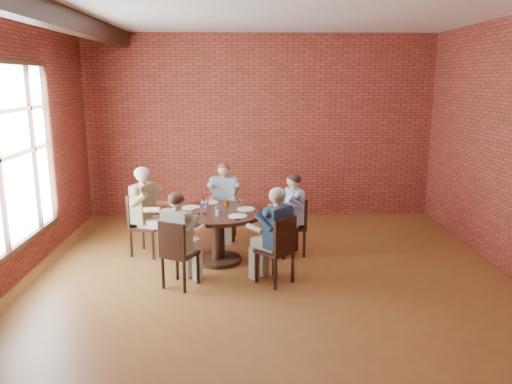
{
  "coord_description": "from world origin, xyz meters",
  "views": [
    {
      "loc": [
        -0.33,
        -5.89,
        2.57
      ],
      "look_at": [
        -0.14,
        1.0,
        1.01
      ],
      "focal_mm": 35.0,
      "sensor_mm": 36.0,
      "label": 1
    }
  ],
  "objects_px": {
    "chair_e": "(279,248)",
    "diner_c": "(147,212)",
    "diner_a": "(291,215)",
    "dining_table": "(218,226)",
    "smartphone": "(238,218)",
    "chair_a": "(295,223)",
    "chair_b": "(224,209)",
    "diner_e": "(275,236)",
    "chair_c": "(142,221)",
    "diner_d": "(180,240)",
    "diner_b": "(224,202)",
    "chair_d": "(177,252)"
  },
  "relations": [
    {
      "from": "chair_e",
      "to": "smartphone",
      "type": "height_order",
      "value": "chair_e"
    },
    {
      "from": "dining_table",
      "to": "diner_d",
      "type": "height_order",
      "value": "diner_d"
    },
    {
      "from": "chair_c",
      "to": "diner_e",
      "type": "xyz_separation_m",
      "value": [
        1.91,
        -1.16,
        0.12
      ]
    },
    {
      "from": "chair_c",
      "to": "chair_e",
      "type": "xyz_separation_m",
      "value": [
        1.96,
        -1.21,
        -0.02
      ]
    },
    {
      "from": "chair_d",
      "to": "diner_c",
      "type": "bearing_deg",
      "value": -38.02
    },
    {
      "from": "chair_a",
      "to": "chair_c",
      "type": "bearing_deg",
      "value": -106.03
    },
    {
      "from": "diner_a",
      "to": "chair_e",
      "type": "relative_size",
      "value": 1.37
    },
    {
      "from": "chair_c",
      "to": "chair_d",
      "type": "relative_size",
      "value": 1.06
    },
    {
      "from": "smartphone",
      "to": "chair_b",
      "type": "bearing_deg",
      "value": 110.35
    },
    {
      "from": "diner_a",
      "to": "smartphone",
      "type": "relative_size",
      "value": 9.0
    },
    {
      "from": "smartphone",
      "to": "chair_d",
      "type": "bearing_deg",
      "value": -132.87
    },
    {
      "from": "diner_b",
      "to": "diner_a",
      "type": "bearing_deg",
      "value": -36.06
    },
    {
      "from": "chair_b",
      "to": "smartphone",
      "type": "xyz_separation_m",
      "value": [
        0.24,
        -1.53,
        0.27
      ]
    },
    {
      "from": "diner_b",
      "to": "chair_e",
      "type": "height_order",
      "value": "diner_b"
    },
    {
      "from": "chair_e",
      "to": "diner_b",
      "type": "bearing_deg",
      "value": -112.33
    },
    {
      "from": "chair_a",
      "to": "diner_c",
      "type": "xyz_separation_m",
      "value": [
        -2.2,
        0.07,
        0.18
      ]
    },
    {
      "from": "chair_b",
      "to": "chair_a",
      "type": "bearing_deg",
      "value": -36.22
    },
    {
      "from": "diner_c",
      "to": "chair_e",
      "type": "height_order",
      "value": "diner_c"
    },
    {
      "from": "chair_e",
      "to": "diner_c",
      "type": "bearing_deg",
      "value": -76.36
    },
    {
      "from": "chair_e",
      "to": "diner_d",
      "type": "bearing_deg",
      "value": -42.89
    },
    {
      "from": "chair_a",
      "to": "chair_e",
      "type": "bearing_deg",
      "value": -29.71
    },
    {
      "from": "chair_a",
      "to": "chair_c",
      "type": "distance_m",
      "value": 2.29
    },
    {
      "from": "chair_b",
      "to": "smartphone",
      "type": "height_order",
      "value": "chair_b"
    },
    {
      "from": "dining_table",
      "to": "smartphone",
      "type": "bearing_deg",
      "value": -52.63
    },
    {
      "from": "chair_e",
      "to": "chair_b",
      "type": "bearing_deg",
      "value": -113.17
    },
    {
      "from": "diner_e",
      "to": "chair_b",
      "type": "bearing_deg",
      "value": -113.99
    },
    {
      "from": "chair_b",
      "to": "chair_c",
      "type": "bearing_deg",
      "value": -144.72
    },
    {
      "from": "dining_table",
      "to": "diner_a",
      "type": "bearing_deg",
      "value": 13.5
    },
    {
      "from": "dining_table",
      "to": "chair_c",
      "type": "bearing_deg",
      "value": 161.99
    },
    {
      "from": "chair_e",
      "to": "chair_c",
      "type": "bearing_deg",
      "value": -75.85
    },
    {
      "from": "diner_c",
      "to": "smartphone",
      "type": "relative_size",
      "value": 9.68
    },
    {
      "from": "chair_a",
      "to": "chair_b",
      "type": "height_order",
      "value": "chair_b"
    },
    {
      "from": "chair_a",
      "to": "smartphone",
      "type": "height_order",
      "value": "chair_a"
    },
    {
      "from": "chair_b",
      "to": "chair_c",
      "type": "distance_m",
      "value": 1.43
    },
    {
      "from": "diner_b",
      "to": "chair_c",
      "type": "height_order",
      "value": "diner_b"
    },
    {
      "from": "chair_c",
      "to": "chair_d",
      "type": "height_order",
      "value": "chair_c"
    },
    {
      "from": "chair_d",
      "to": "chair_e",
      "type": "height_order",
      "value": "chair_e"
    },
    {
      "from": "diner_a",
      "to": "diner_b",
      "type": "xyz_separation_m",
      "value": [
        -1.02,
        0.81,
        0.01
      ]
    },
    {
      "from": "diner_c",
      "to": "diner_e",
      "type": "height_order",
      "value": "diner_c"
    },
    {
      "from": "diner_b",
      "to": "chair_d",
      "type": "relative_size",
      "value": 1.43
    },
    {
      "from": "chair_c",
      "to": "diner_d",
      "type": "distance_m",
      "value": 1.43
    },
    {
      "from": "diner_a",
      "to": "diner_c",
      "type": "bearing_deg",
      "value": -105.96
    },
    {
      "from": "chair_b",
      "to": "chair_c",
      "type": "height_order",
      "value": "chair_c"
    },
    {
      "from": "dining_table",
      "to": "chair_d",
      "type": "xyz_separation_m",
      "value": [
        -0.47,
        -0.93,
        -0.05
      ]
    },
    {
      "from": "chair_d",
      "to": "diner_e",
      "type": "bearing_deg",
      "value": -146.5
    },
    {
      "from": "dining_table",
      "to": "chair_b",
      "type": "distance_m",
      "value": 1.15
    },
    {
      "from": "chair_d",
      "to": "diner_a",
      "type": "bearing_deg",
      "value": -115.6
    },
    {
      "from": "dining_table",
      "to": "chair_d",
      "type": "relative_size",
      "value": 1.5
    },
    {
      "from": "diner_c",
      "to": "dining_table",
      "type": "bearing_deg",
      "value": -90.0
    },
    {
      "from": "chair_c",
      "to": "smartphone",
      "type": "relative_size",
      "value": 6.81
    }
  ]
}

